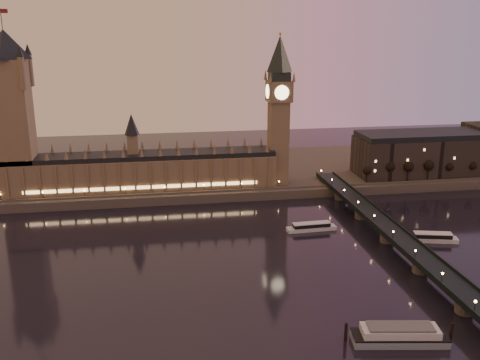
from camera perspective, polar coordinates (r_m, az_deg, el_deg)
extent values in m
plane|color=black|center=(264.24, -1.61, -9.41)|extent=(700.00, 700.00, 0.00)
cube|color=#423D35|center=(420.87, -0.55, 0.86)|extent=(560.00, 130.00, 6.00)
cube|color=brown|center=(370.44, -10.28, 0.71)|extent=(180.00, 26.00, 22.00)
cube|color=black|center=(367.35, -10.38, 2.60)|extent=(180.00, 22.00, 3.20)
cube|color=#FFCC7F|center=(359.11, -10.26, -0.78)|extent=(153.00, 0.25, 2.20)
cube|color=brown|center=(373.90, -22.92, 5.02)|extent=(22.00, 22.00, 88.00)
cone|color=black|center=(368.55, -23.84, 13.12)|extent=(31.68, 31.68, 18.00)
cylinder|color=black|center=(368.41, -24.11, 15.43)|extent=(0.44, 0.44, 12.00)
cube|color=maroon|center=(367.96, -23.85, 16.17)|extent=(4.00, 0.15, 2.50)
cube|color=brown|center=(375.71, 4.08, 3.97)|extent=(13.00, 13.00, 58.00)
cube|color=brown|center=(369.82, 4.20, 9.43)|extent=(16.00, 16.00, 14.00)
cylinder|color=#FFEAA5|center=(361.92, 4.50, 9.28)|extent=(9.60, 0.35, 9.60)
cylinder|color=#FFEAA5|center=(368.03, 2.94, 9.42)|extent=(0.35, 9.60, 9.60)
cube|color=black|center=(368.79, 4.23, 10.97)|extent=(13.00, 13.00, 6.00)
cone|color=black|center=(367.75, 4.28, 13.30)|extent=(17.68, 17.68, 24.00)
sphere|color=gold|center=(367.34, 4.32, 15.33)|extent=(2.00, 2.00, 2.00)
cube|color=black|center=(286.67, 17.04, -6.30)|extent=(13.00, 260.00, 2.00)
cube|color=black|center=(283.48, 15.91, -6.13)|extent=(0.60, 260.00, 1.00)
cube|color=black|center=(288.88, 18.19, -5.91)|extent=(0.60, 260.00, 1.00)
cube|color=black|center=(426.61, 19.49, 2.48)|extent=(110.00, 36.00, 28.00)
cube|color=black|center=(423.37, 19.70, 4.59)|extent=(108.00, 34.00, 4.00)
cylinder|color=black|center=(388.96, 13.25, 0.32)|extent=(0.70, 0.70, 9.58)
sphere|color=black|center=(387.66, 13.30, 1.03)|extent=(6.39, 6.39, 6.39)
cylinder|color=black|center=(395.33, 15.43, 0.42)|extent=(0.70, 0.70, 9.58)
sphere|color=black|center=(394.05, 15.48, 1.12)|extent=(6.39, 6.39, 6.39)
cylinder|color=black|center=(402.25, 17.53, 0.52)|extent=(0.70, 0.70, 9.58)
sphere|color=black|center=(400.99, 17.59, 1.20)|extent=(6.39, 6.39, 6.39)
cylinder|color=black|center=(409.69, 19.56, 0.61)|extent=(0.70, 0.70, 9.58)
sphere|color=black|center=(408.46, 19.62, 1.28)|extent=(6.39, 6.39, 6.39)
cylinder|color=black|center=(417.63, 21.51, 0.69)|extent=(0.70, 0.70, 9.58)
sphere|color=black|center=(416.43, 21.58, 1.36)|extent=(6.39, 6.39, 6.39)
cylinder|color=black|center=(426.04, 23.39, 0.78)|extent=(0.70, 0.70, 9.58)
sphere|color=black|center=(424.86, 23.47, 1.43)|extent=(6.39, 6.39, 6.39)
cube|color=silver|center=(312.99, 7.63, -5.15)|extent=(29.15, 7.48, 2.12)
cube|color=black|center=(312.23, 7.64, -4.79)|extent=(21.59, 6.03, 2.12)
cube|color=silver|center=(311.79, 7.65, -4.57)|extent=(22.18, 6.31, 0.39)
cube|color=silver|center=(313.44, 19.84, -5.97)|extent=(27.45, 12.85, 2.25)
cube|color=black|center=(312.64, 19.88, -5.58)|extent=(20.44, 10.02, 2.25)
cube|color=silver|center=(312.17, 19.91, -5.36)|extent=(21.02, 10.41, 0.41)
cube|color=gray|center=(216.45, 16.63, -15.94)|extent=(36.28, 15.26, 2.86)
cube|color=black|center=(215.57, 16.67, -15.55)|extent=(36.28, 15.26, 0.55)
cube|color=silver|center=(214.70, 16.71, -15.16)|extent=(29.59, 13.14, 2.86)
cube|color=#595B5E|center=(213.78, 16.75, -14.75)|extent=(25.08, 11.37, 0.77)
cylinder|color=black|center=(211.38, 11.23, -15.63)|extent=(1.21, 1.21, 7.47)
cylinder|color=black|center=(222.32, 21.62, -14.84)|extent=(1.21, 1.21, 7.47)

